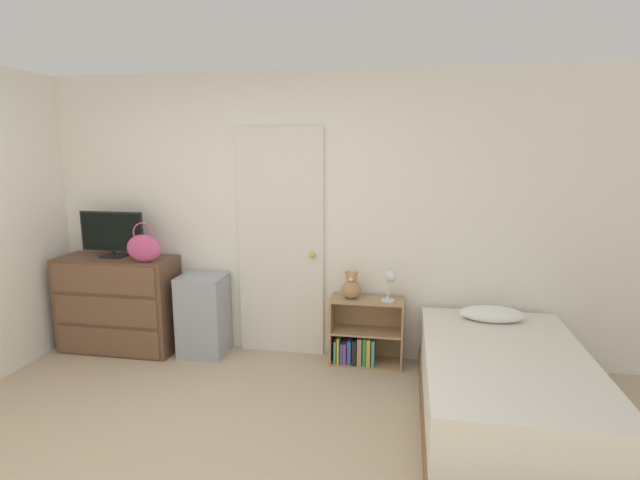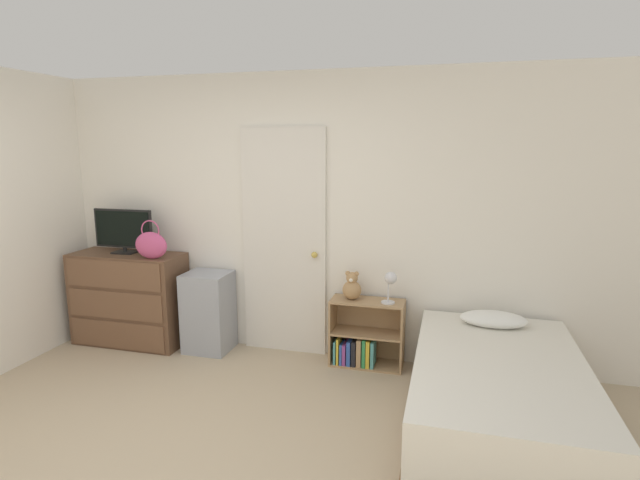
% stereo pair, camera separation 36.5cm
% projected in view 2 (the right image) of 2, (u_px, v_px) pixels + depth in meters
% --- Properties ---
extents(wall_back, '(10.00, 0.06, 2.55)m').
position_uv_depth(wall_back, '(270.00, 216.00, 4.61)').
color(wall_back, white).
rests_on(wall_back, ground_plane).
extents(door_closed, '(0.79, 0.09, 2.08)m').
position_uv_depth(door_closed, '(284.00, 243.00, 4.56)').
color(door_closed, silver).
rests_on(door_closed, ground_plane).
extents(dresser, '(1.08, 0.44, 0.89)m').
position_uv_depth(dresser, '(129.00, 299.00, 4.85)').
color(dresser, brown).
rests_on(dresser, ground_plane).
extents(tv, '(0.61, 0.16, 0.42)m').
position_uv_depth(tv, '(123.00, 230.00, 4.76)').
color(tv, black).
rests_on(tv, dresser).
extents(handbag, '(0.32, 0.12, 0.36)m').
position_uv_depth(handbag, '(151.00, 245.00, 4.54)').
color(handbag, '#C64C7F').
rests_on(handbag, dresser).
extents(storage_bin, '(0.41, 0.37, 0.75)m').
position_uv_depth(storage_bin, '(208.00, 312.00, 4.69)').
color(storage_bin, '#999EA8').
rests_on(storage_bin, ground_plane).
extents(bookshelf, '(0.64, 0.27, 0.59)m').
position_uv_depth(bookshelf, '(363.00, 340.00, 4.39)').
color(bookshelf, tan).
rests_on(bookshelf, ground_plane).
extents(teddy_bear, '(0.17, 0.17, 0.25)m').
position_uv_depth(teddy_bear, '(352.00, 287.00, 4.33)').
color(teddy_bear, tan).
rests_on(teddy_bear, bookshelf).
extents(desk_lamp, '(0.13, 0.13, 0.28)m').
position_uv_depth(desk_lamp, '(390.00, 281.00, 4.19)').
color(desk_lamp, silver).
rests_on(desk_lamp, bookshelf).
extents(bed, '(1.14, 1.90, 0.62)m').
position_uv_depth(bed, '(498.00, 396.00, 3.35)').
color(bed, brown).
rests_on(bed, ground_plane).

